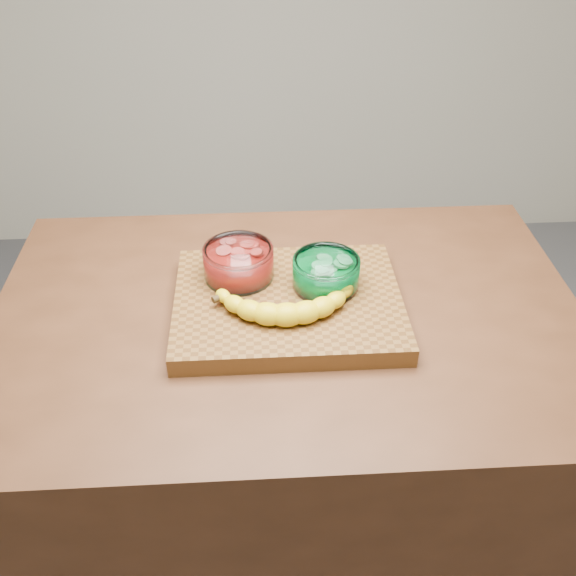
{
  "coord_description": "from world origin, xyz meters",
  "views": [
    {
      "loc": [
        -0.06,
        -1.0,
        1.72
      ],
      "look_at": [
        0.0,
        0.0,
        0.96
      ],
      "focal_mm": 40.0,
      "sensor_mm": 36.0,
      "label": 1
    }
  ],
  "objects": [
    {
      "name": "cutting_board",
      "position": [
        0.0,
        0.0,
        0.92
      ],
      "size": [
        0.45,
        0.35,
        0.04
      ],
      "primitive_type": "cube",
      "color": "brown",
      "rests_on": "counter"
    },
    {
      "name": "bowl_green",
      "position": [
        0.08,
        0.03,
        0.97
      ],
      "size": [
        0.13,
        0.13,
        0.06
      ],
      "color": "white",
      "rests_on": "cutting_board"
    },
    {
      "name": "ground",
      "position": [
        0.0,
        0.0,
        0.0
      ],
      "size": [
        3.5,
        3.5,
        0.0
      ],
      "primitive_type": "plane",
      "color": "#535458",
      "rests_on": "ground"
    },
    {
      "name": "bowl_red",
      "position": [
        -0.1,
        0.07,
        0.97
      ],
      "size": [
        0.14,
        0.14,
        0.07
      ],
      "color": "white",
      "rests_on": "cutting_board"
    },
    {
      "name": "counter",
      "position": [
        0.0,
        0.0,
        0.45
      ],
      "size": [
        1.2,
        0.8,
        0.9
      ],
      "primitive_type": "cube",
      "color": "#4B2916",
      "rests_on": "ground"
    },
    {
      "name": "banana",
      "position": [
        -0.01,
        -0.05,
        0.96
      ],
      "size": [
        0.31,
        0.14,
        0.04
      ],
      "primitive_type": null,
      "color": "yellow",
      "rests_on": "cutting_board"
    }
  ]
}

